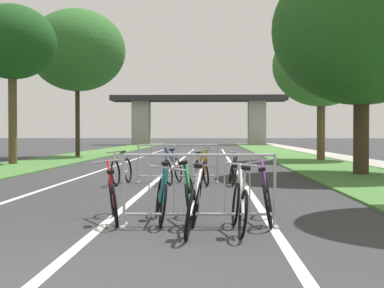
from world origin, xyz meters
name	(u,v)px	position (x,y,z in m)	size (l,w,h in m)	color
grass_verge_left	(92,154)	(-6.13, 28.75, 0.03)	(3.37, 70.28, 0.05)	#477A38
grass_verge_right	(284,154)	(6.13, 28.75, 0.03)	(3.37, 70.28, 0.05)	#477A38
sidewalk_path_right	(324,154)	(8.66, 28.75, 0.04)	(1.69, 70.28, 0.08)	#ADA89E
lane_stripe_center	(179,162)	(0.00, 20.33, 0.00)	(0.14, 40.66, 0.01)	silver
lane_stripe_right_lane	(230,162)	(2.45, 20.33, 0.00)	(0.14, 40.66, 0.01)	silver
lane_stripe_left_lane	(127,162)	(-2.45, 20.33, 0.00)	(0.14, 40.66, 0.01)	silver
overpass_bridge	(199,110)	(0.00, 58.08, 4.13)	(20.90, 4.07, 5.88)	#2D2D30
tree_left_oak_near	(12,43)	(-6.92, 17.59, 5.21)	(3.71, 3.71, 6.82)	brown
tree_left_pine_near	(77,50)	(-6.01, 24.78, 6.03)	(5.41, 5.41, 8.33)	#3D2D1E
tree_right_pine_far	(362,29)	(6.34, 12.51, 4.66)	(5.69, 5.69, 7.09)	#3D2D1E
tree_right_cypress_far	(321,66)	(6.95, 21.52, 4.68)	(4.77, 4.77, 6.73)	brown
crowd_barrier_nearest	(199,191)	(1.40, 3.21, 0.52)	(2.24, 0.52, 1.05)	#ADADB2
crowd_barrier_second	(178,164)	(0.65, 9.90, 0.52)	(2.24, 0.56, 1.05)	#ADADB2
bicycle_white_0	(194,206)	(1.34, 2.71, 0.37)	(0.44, 1.69, 0.95)	black
bicycle_black_1	(233,171)	(2.14, 9.36, 0.35)	(0.53, 1.61, 0.88)	black
bicycle_teal_2	(161,197)	(0.81, 3.64, 0.36)	(0.60, 1.72, 0.89)	black
bicycle_purple_3	(267,198)	(2.42, 3.62, 0.36)	(0.54, 1.74, 0.96)	black
bicycle_blue_4	(173,169)	(0.54, 9.53, 0.38)	(0.70, 1.66, 1.04)	black
bicycle_red_5	(113,198)	(0.07, 3.61, 0.35)	(0.67, 1.64, 0.93)	black
bicycle_green_6	(191,198)	(1.26, 3.61, 0.36)	(0.48, 1.66, 0.94)	black
bicycle_silver_7	(240,205)	(1.95, 2.81, 0.37)	(0.47, 1.60, 0.93)	black
bicycle_orange_8	(202,171)	(1.31, 9.41, 0.35)	(0.47, 1.60, 0.95)	black
bicycle_yellow_9	(204,168)	(1.36, 10.42, 0.35)	(0.44, 1.61, 0.96)	black
bicycle_white_10	(122,170)	(-0.80, 9.35, 0.37)	(0.50, 1.75, 0.91)	black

